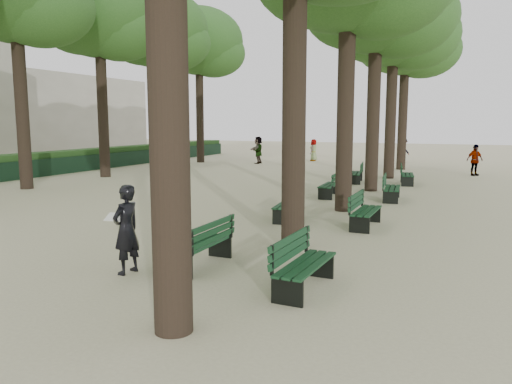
% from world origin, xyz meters
% --- Properties ---
extents(ground, '(120.00, 120.00, 0.00)m').
position_xyz_m(ground, '(0.00, 0.00, 0.00)').
color(ground, '#C3BC93').
rests_on(ground, ground).
extents(tree_central_4, '(6.00, 6.00, 9.95)m').
position_xyz_m(tree_central_4, '(1.50, 18.00, 7.65)').
color(tree_central_4, '#33261C').
rests_on(tree_central_4, ground).
extents(tree_central_5, '(6.00, 6.00, 9.95)m').
position_xyz_m(tree_central_5, '(1.50, 23.00, 7.65)').
color(tree_central_5, '#33261C').
rests_on(tree_central_5, ground).
extents(tree_far_3, '(6.00, 6.00, 10.45)m').
position_xyz_m(tree_far_3, '(-12.00, 13.00, 8.14)').
color(tree_far_3, '#33261C').
rests_on(tree_far_3, ground).
extents(tree_far_4, '(6.00, 6.00, 10.45)m').
position_xyz_m(tree_far_4, '(-12.00, 18.00, 8.14)').
color(tree_far_4, '#33261C').
rests_on(tree_far_4, ground).
extents(tree_far_5, '(6.00, 6.00, 10.45)m').
position_xyz_m(tree_far_5, '(-12.00, 23.00, 8.14)').
color(tree_far_5, '#33261C').
rests_on(tree_far_5, ground).
extents(bench_left_0, '(0.59, 1.81, 0.92)m').
position_xyz_m(bench_left_0, '(0.37, 0.80, 0.27)').
color(bench_left_0, black).
rests_on(bench_left_0, ground).
extents(bench_left_1, '(0.76, 1.85, 0.92)m').
position_xyz_m(bench_left_1, '(0.37, 5.94, 0.27)').
color(bench_left_1, black).
rests_on(bench_left_1, ground).
extents(bench_left_2, '(0.63, 1.82, 0.92)m').
position_xyz_m(bench_left_2, '(0.37, 10.71, 0.27)').
color(bench_left_2, black).
rests_on(bench_left_2, ground).
extents(bench_left_3, '(0.81, 1.86, 0.92)m').
position_xyz_m(bench_left_3, '(0.37, 15.47, 0.27)').
color(bench_left_3, black).
rests_on(bench_left_3, ground).
extents(bench_right_0, '(0.66, 1.83, 0.92)m').
position_xyz_m(bench_right_0, '(2.63, 0.28, 0.27)').
color(bench_right_0, black).
rests_on(bench_right_0, ground).
extents(bench_right_1, '(0.60, 1.81, 0.92)m').
position_xyz_m(bench_right_1, '(2.63, 5.74, 0.27)').
color(bench_right_1, black).
rests_on(bench_right_1, ground).
extents(bench_right_2, '(0.73, 1.84, 0.92)m').
position_xyz_m(bench_right_2, '(2.63, 10.72, 0.27)').
color(bench_right_2, black).
rests_on(bench_right_2, ground).
extents(bench_right_3, '(0.81, 1.86, 0.92)m').
position_xyz_m(bench_right_3, '(2.63, 15.71, 0.27)').
color(bench_right_3, black).
rests_on(bench_right_3, ground).
extents(man_with_map, '(0.64, 0.71, 1.67)m').
position_xyz_m(man_with_map, '(-0.70, -0.10, 0.84)').
color(man_with_map, black).
rests_on(man_with_map, ground).
extents(pedestrian_d, '(0.42, 0.80, 1.56)m').
position_xyz_m(pedestrian_d, '(-5.08, 27.23, 0.78)').
color(pedestrian_d, '#262628').
rests_on(pedestrian_d, ground).
extents(pedestrian_b, '(1.03, 0.98, 1.68)m').
position_xyz_m(pedestrian_b, '(1.00, 28.44, 0.84)').
color(pedestrian_b, '#262628').
rests_on(pedestrian_b, ground).
extents(pedestrian_e, '(0.42, 1.70, 1.82)m').
position_xyz_m(pedestrian_e, '(-7.91, 23.61, 0.91)').
color(pedestrian_e, '#262628').
rests_on(pedestrian_e, ground).
extents(pedestrian_c, '(0.95, 0.86, 1.64)m').
position_xyz_m(pedestrian_c, '(5.46, 20.86, 0.82)').
color(pedestrian_c, '#262628').
rests_on(pedestrian_c, ground).
extents(fence, '(0.08, 42.00, 0.90)m').
position_xyz_m(fence, '(-15.00, 11.00, 0.45)').
color(fence, black).
rests_on(fence, ground).
extents(hedge, '(1.20, 42.00, 1.20)m').
position_xyz_m(hedge, '(-15.70, 11.00, 0.60)').
color(hedge, '#1C4116').
rests_on(hedge, ground).
extents(building_far, '(12.00, 16.00, 7.00)m').
position_xyz_m(building_far, '(-33.00, 30.00, 3.50)').
color(building_far, '#B7B2A3').
rests_on(building_far, ground).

